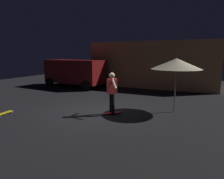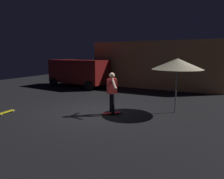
# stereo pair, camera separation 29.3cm
# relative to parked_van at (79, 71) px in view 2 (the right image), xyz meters

# --- Properties ---
(ground_plane) EXTENTS (28.00, 28.00, 0.00)m
(ground_plane) POSITION_rel_parked_van_xyz_m (4.92, -5.41, -1.16)
(ground_plane) COLOR black
(low_building) EXTENTS (9.29, 4.32, 3.37)m
(low_building) POSITION_rel_parked_van_xyz_m (5.25, 3.49, 0.53)
(low_building) COLOR tan
(low_building) RESTS_ON ground_plane
(parked_van) EXTENTS (4.77, 2.61, 2.03)m
(parked_van) POSITION_rel_parked_van_xyz_m (0.00, 0.00, 0.00)
(parked_van) COLOR maroon
(parked_van) RESTS_ON ground_plane
(patio_umbrella) EXTENTS (2.10, 2.10, 2.30)m
(patio_umbrella) POSITION_rel_parked_van_xyz_m (7.95, -4.00, 0.91)
(patio_umbrella) COLOR slate
(patio_umbrella) RESTS_ON ground_plane
(skateboard_ridden) EXTENTS (0.69, 0.69, 0.07)m
(skateboard_ridden) POSITION_rel_parked_van_xyz_m (5.69, -5.49, -1.11)
(skateboard_ridden) COLOR #AD1E23
(skateboard_ridden) RESTS_ON ground_plane
(skateboard_spare) EXTENTS (0.28, 0.80, 0.07)m
(skateboard_spare) POSITION_rel_parked_van_xyz_m (1.65, -7.42, -1.11)
(skateboard_spare) COLOR gold
(skateboard_spare) RESTS_ON ground_plane
(skater) EXTENTS (0.76, 0.76, 1.67)m
(skater) POSITION_rel_parked_van_xyz_m (5.69, -5.49, -0.12)
(skater) COLOR black
(skater) RESTS_ON skateboard_ridden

